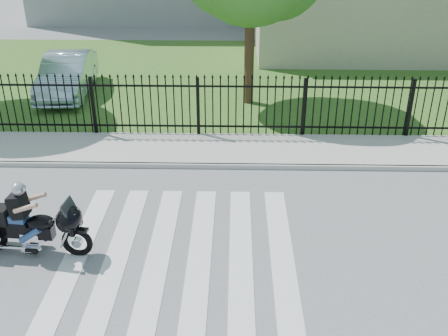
{
  "coord_description": "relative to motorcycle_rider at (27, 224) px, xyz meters",
  "views": [
    {
      "loc": [
        1.06,
        -8.06,
        6.11
      ],
      "look_at": [
        0.83,
        2.04,
        1.0
      ],
      "focal_mm": 42.0,
      "sensor_mm": 36.0,
      "label": 1
    }
  ],
  "objects": [
    {
      "name": "parked_car",
      "position": [
        -1.99,
        9.44,
        0.08
      ],
      "size": [
        1.84,
        4.38,
        1.41
      ],
      "primitive_type": "imported",
      "rotation": [
        0.0,
        0.0,
        0.08
      ],
      "color": "silver",
      "rests_on": "grass_strip"
    },
    {
      "name": "curb",
      "position": [
        2.89,
        3.71,
        -0.58
      ],
      "size": [
        40.0,
        0.12,
        0.12
      ],
      "primitive_type": "cube",
      "color": "#ADAAA3",
      "rests_on": "ground"
    },
    {
      "name": "sidewalk",
      "position": [
        2.89,
        4.71,
        -0.58
      ],
      "size": [
        40.0,
        2.0,
        0.12
      ],
      "primitive_type": "cube",
      "color": "#ADAAA3",
      "rests_on": "ground"
    },
    {
      "name": "motorcycle_rider",
      "position": [
        0.0,
        0.0,
        0.0
      ],
      "size": [
        2.37,
        0.86,
        1.57
      ],
      "rotation": [
        0.0,
        0.0,
        -0.09
      ],
      "color": "black",
      "rests_on": "ground"
    },
    {
      "name": "grass_strip",
      "position": [
        2.89,
        11.71,
        -0.63
      ],
      "size": [
        40.0,
        12.0,
        0.02
      ],
      "primitive_type": "cube",
      "color": "#2B581E",
      "rests_on": "ground"
    },
    {
      "name": "iron_fence",
      "position": [
        2.89,
        5.71,
        0.26
      ],
      "size": [
        26.0,
        0.04,
        1.8
      ],
      "color": "black",
      "rests_on": "ground"
    },
    {
      "name": "ground",
      "position": [
        2.89,
        -0.29,
        -0.64
      ],
      "size": [
        120.0,
        120.0,
        0.0
      ],
      "primitive_type": "plane",
      "color": "slate",
      "rests_on": "ground"
    },
    {
      "name": "crosswalk",
      "position": [
        2.89,
        -0.29,
        -0.64
      ],
      "size": [
        5.0,
        5.5,
        0.01
      ],
      "primitive_type": null,
      "color": "silver",
      "rests_on": "ground"
    },
    {
      "name": "building_low",
      "position": [
        9.89,
        15.71,
        1.11
      ],
      "size": [
        10.0,
        6.0,
        3.5
      ],
      "primitive_type": "cube",
      "color": "beige",
      "rests_on": "ground"
    }
  ]
}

